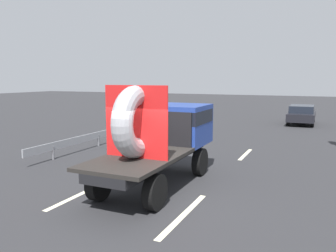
{
  "coord_description": "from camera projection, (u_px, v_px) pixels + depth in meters",
  "views": [
    {
      "loc": [
        4.32,
        -8.02,
        3.29
      ],
      "look_at": [
        -0.21,
        1.93,
        1.75
      ],
      "focal_mm": 36.21,
      "sensor_mm": 36.0,
      "label": 1
    }
  ],
  "objects": [
    {
      "name": "ground_plane",
      "position": [
        146.0,
        197.0,
        9.46
      ],
      "size": [
        120.0,
        120.0,
        0.0
      ],
      "primitive_type": "plane",
      "color": "#28282B"
    },
    {
      "name": "flatbed_truck",
      "position": [
        164.0,
        132.0,
        10.79
      ],
      "size": [
        2.02,
        5.44,
        3.11
      ],
      "color": "black",
      "rests_on": "ground_plane"
    },
    {
      "name": "distant_sedan",
      "position": [
        302.0,
        114.0,
        24.45
      ],
      "size": [
        1.79,
        4.18,
        1.36
      ],
      "color": "black",
      "rests_on": "ground_plane"
    },
    {
      "name": "guardrail",
      "position": [
        116.0,
        131.0,
        17.94
      ],
      "size": [
        0.1,
        12.37,
        0.71
      ],
      "color": "gray",
      "rests_on": "ground_plane"
    },
    {
      "name": "lane_dash_left_near",
      "position": [
        75.0,
        196.0,
        9.5
      ],
      "size": [
        0.16,
        2.34,
        0.01
      ],
      "primitive_type": "cube",
      "rotation": [
        0.0,
        0.0,
        1.57
      ],
      "color": "beige",
      "rests_on": "ground_plane"
    },
    {
      "name": "lane_dash_left_far",
      "position": [
        178.0,
        148.0,
        16.2
      ],
      "size": [
        0.16,
        2.55,
        0.01
      ],
      "primitive_type": "cube",
      "rotation": [
        0.0,
        0.0,
        1.57
      ],
      "color": "beige",
      "rests_on": "ground_plane"
    },
    {
      "name": "lane_dash_right_near",
      "position": [
        184.0,
        215.0,
        8.23
      ],
      "size": [
        0.16,
        2.96,
        0.01
      ],
      "primitive_type": "cube",
      "rotation": [
        0.0,
        0.0,
        1.57
      ],
      "color": "beige",
      "rests_on": "ground_plane"
    },
    {
      "name": "lane_dash_right_far",
      "position": [
        245.0,
        154.0,
        14.75
      ],
      "size": [
        0.16,
        2.32,
        0.01
      ],
      "primitive_type": "cube",
      "rotation": [
        0.0,
        0.0,
        1.57
      ],
      "color": "beige",
      "rests_on": "ground_plane"
    }
  ]
}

